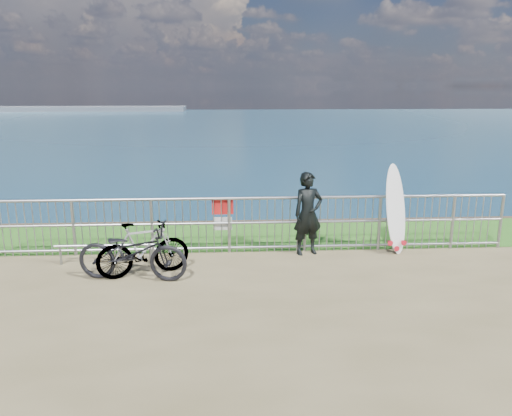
{
  "coord_description": "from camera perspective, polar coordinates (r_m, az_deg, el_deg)",
  "views": [
    {
      "loc": [
        -0.51,
        -7.84,
        3.22
      ],
      "look_at": [
        0.01,
        1.2,
        1.0
      ],
      "focal_mm": 35.0,
      "sensor_mm": 36.0,
      "label": 1
    }
  ],
  "objects": [
    {
      "name": "bike_rack",
      "position": [
        9.65,
        -16.85,
        -4.35
      ],
      "size": [
        1.84,
        0.05,
        0.38
      ],
      "color": "gray",
      "rests_on": "ground"
    },
    {
      "name": "surfer",
      "position": [
        9.72,
        5.96,
        -0.64
      ],
      "size": [
        0.68,
        0.53,
        1.63
      ],
      "primitive_type": "imported",
      "rotation": [
        0.0,
        0.0,
        0.27
      ],
      "color": "black",
      "rests_on": "ground"
    },
    {
      "name": "seascape",
      "position": [
        161.4,
        -19.14,
        10.43
      ],
      "size": [
        260.0,
        260.0,
        5.0
      ],
      "color": "brown",
      "rests_on": "ground"
    },
    {
      "name": "surfboard",
      "position": [
        10.13,
        15.68,
        -0.48
      ],
      "size": [
        0.58,
        0.56,
        1.77
      ],
      "color": "white",
      "rests_on": "ground"
    },
    {
      "name": "grass_strip",
      "position": [
        11.03,
        -0.48,
        -3.15
      ],
      "size": [
        120.0,
        120.0,
        0.0
      ],
      "primitive_type": "plane",
      "color": "#27651B",
      "rests_on": "ground"
    },
    {
      "name": "bicycle_far",
      "position": [
        8.86,
        -12.77,
        -4.57
      ],
      "size": [
        1.66,
        0.98,
        0.97
      ],
      "primitive_type": "imported",
      "rotation": [
        0.0,
        0.0,
        1.93
      ],
      "color": "black",
      "rests_on": "ground"
    },
    {
      "name": "bicycle_near",
      "position": [
        8.7,
        -13.97,
        -4.9
      ],
      "size": [
        1.96,
        0.94,
        0.99
      ],
      "primitive_type": "imported",
      "rotation": [
        0.0,
        0.0,
        1.41
      ],
      "color": "black",
      "rests_on": "ground"
    },
    {
      "name": "railing",
      "position": [
        9.82,
        -0.11,
        -1.83
      ],
      "size": [
        10.06,
        0.1,
        1.13
      ],
      "color": "gray",
      "rests_on": "ground"
    }
  ]
}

